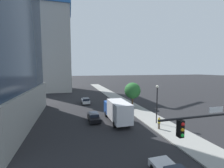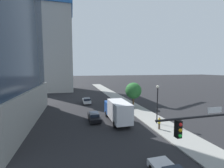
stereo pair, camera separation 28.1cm
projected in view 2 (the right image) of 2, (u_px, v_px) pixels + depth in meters
The scene contains 9 objects.
sidewalk at pixel (148, 117), 26.86m from camera, with size 4.22×120.00×0.15m, color gray.
construction_building at pixel (54, 43), 58.88m from camera, with size 23.06×15.66×40.81m.
traffic_light_pole at pixel (214, 133), 9.90m from camera, with size 6.58×0.48×5.97m.
street_lamp at pixel (157, 99), 22.98m from camera, with size 0.44×0.44×5.84m.
street_tree at pixel (133, 91), 33.58m from camera, with size 3.55×3.55×5.31m.
car_black at pixel (94, 117), 24.95m from camera, with size 1.73×4.46×1.29m.
car_white at pixel (87, 101), 37.32m from camera, with size 1.77×4.35×1.48m.
box_truck at pixel (118, 110), 24.14m from camera, with size 2.48×7.94×3.47m.
pedestrian_yellow_shirt at pixel (159, 123), 20.98m from camera, with size 0.34×0.34×1.67m.
Camera 2 is at (-5.09, -3.73, 8.36)m, focal length 24.51 mm.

